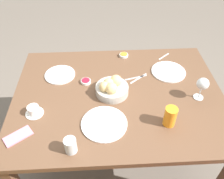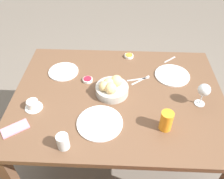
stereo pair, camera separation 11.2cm
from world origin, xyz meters
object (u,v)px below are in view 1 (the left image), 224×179
plate_near_right (60,75)px  cell_phone (18,136)px  wine_glass (203,84)px  jam_bowl_berry (86,81)px  coffee_cup (34,111)px  jam_bowl_honey (124,55)px  plate_near_left (168,72)px  plate_far_center (104,124)px  bread_basket (111,88)px  water_tumbler (71,145)px  spoon_coffee (164,56)px  knife_silver (138,78)px  fork_silver (136,78)px  juice_glass (170,116)px

plate_near_right → cell_phone: plate_near_right is taller
wine_glass → jam_bowl_berry: 0.76m
coffee_cup → jam_bowl_honey: bearing=-136.1°
plate_near_left → plate_far_center: size_ratio=0.92×
plate_near_left → cell_phone: bearing=28.3°
bread_basket → coffee_cup: size_ratio=1.99×
plate_near_left → coffee_cup: size_ratio=2.28×
wine_glass → coffee_cup: 1.03m
water_tumbler → plate_near_right: bearing=-78.7°
coffee_cup → plate_far_center: bearing=165.9°
coffee_cup → spoon_coffee: size_ratio=1.08×
plate_far_center → bread_basket: bearing=-102.2°
plate_near_right → coffee_cup: 0.38m
wine_glass → knife_silver: size_ratio=1.17×
plate_far_center → water_tumbler: water_tumbler is taller
bread_basket → plate_far_center: bread_basket is taller
plate_far_center → wine_glass: wine_glass is taller
plate_near_left → cell_phone: 1.08m
fork_silver → water_tumbler: bearing=54.0°
plate_near_right → water_tumbler: water_tumbler is taller
jam_bowl_berry → spoon_coffee: bearing=-155.4°
plate_near_right → coffee_cup: (0.11, 0.36, 0.02)m
wine_glass → spoon_coffee: wine_glass is taller
plate_near_left → jam_bowl_honey: (0.31, -0.22, 0.01)m
cell_phone → wine_glass: bearing=-167.2°
plate_far_center → knife_silver: (-0.25, -0.39, -0.00)m
juice_glass → cell_phone: (0.85, 0.05, -0.06)m
water_tumbler → coffee_cup: water_tumbler is taller
water_tumbler → knife_silver: (-0.43, -0.56, -0.04)m
plate_near_right → water_tumbler: (-0.13, 0.63, 0.04)m
knife_silver → water_tumbler: bearing=52.4°
plate_near_right → jam_bowl_honey: (-0.48, -0.21, 0.01)m
spoon_coffee → coffee_cup: bearing=31.0°
water_tumbler → knife_silver: water_tumbler is taller
plate_near_right → cell_phone: size_ratio=1.30×
plate_near_left → plate_near_right: size_ratio=1.15×
coffee_cup → wine_glass: bearing=-175.5°
bread_basket → cell_phone: bread_basket is taller
plate_near_left → water_tumbler: size_ratio=2.73×
wine_glass → jam_bowl_honey: (0.44, -0.49, -0.10)m
plate_near_left → fork_silver: size_ratio=1.54×
plate_near_left → spoon_coffee: (-0.01, -0.20, -0.00)m
juice_glass → fork_silver: (0.13, -0.42, -0.06)m
juice_glass → cell_phone: juice_glass is taller
fork_silver → spoon_coffee: bearing=-135.9°
bread_basket → knife_silver: bearing=-145.3°
knife_silver → plate_near_right: bearing=-7.0°
plate_far_center → jam_bowl_honey: size_ratio=3.89×
juice_glass → fork_silver: size_ratio=0.78×
plate_far_center → plate_near_left: bearing=-136.6°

